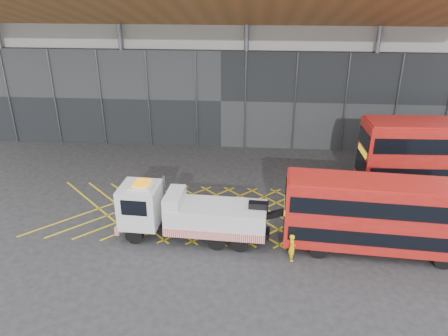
{
  "coord_description": "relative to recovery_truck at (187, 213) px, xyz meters",
  "views": [
    {
      "loc": [
        4.89,
        -23.4,
        13.58
      ],
      "look_at": [
        3.0,
        1.5,
        2.4
      ],
      "focal_mm": 35.0,
      "sensor_mm": 36.0,
      "label": 1
    }
  ],
  "objects": [
    {
      "name": "recovery_truck",
      "position": [
        0.0,
        0.0,
        0.0
      ],
      "size": [
        9.59,
        2.75,
        3.33
      ],
      "rotation": [
        0.0,
        0.0,
        -0.06
      ],
      "color": "black",
      "rests_on": "ground_plane"
    },
    {
      "name": "road_markings",
      "position": [
        1.9,
        2.81,
        -1.53
      ],
      "size": [
        23.16,
        7.16,
        0.01
      ],
      "color": "yellow",
      "rests_on": "ground_plane"
    },
    {
      "name": "ground_plane",
      "position": [
        -1.3,
        2.81,
        -1.54
      ],
      "size": [
        120.0,
        120.0,
        0.0
      ],
      "primitive_type": "plane",
      "color": "#272729"
    },
    {
      "name": "worker",
      "position": [
        5.65,
        -1.68,
        -0.79
      ],
      "size": [
        0.41,
        0.58,
        1.5
      ],
      "primitive_type": "imported",
      "rotation": [
        0.0,
        0.0,
        1.67
      ],
      "color": "yellow",
      "rests_on": "ground_plane"
    },
    {
      "name": "bus_towed",
      "position": [
        10.32,
        -0.58,
        0.75
      ],
      "size": [
        10.29,
        3.13,
        4.12
      ],
      "rotation": [
        0.0,
        0.0,
        -0.08
      ],
      "color": "#AD140F",
      "rests_on": "ground_plane"
    },
    {
      "name": "construction_building",
      "position": [
        0.62,
        21.2,
        7.44
      ],
      "size": [
        55.0,
        23.97,
        18.0
      ],
      "color": "gray",
      "rests_on": "ground_plane"
    }
  ]
}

